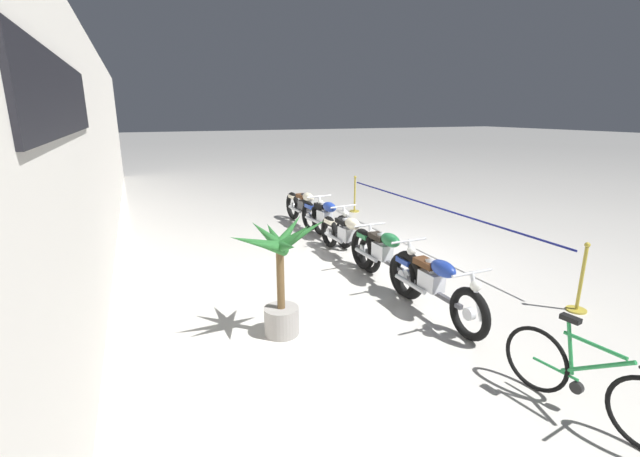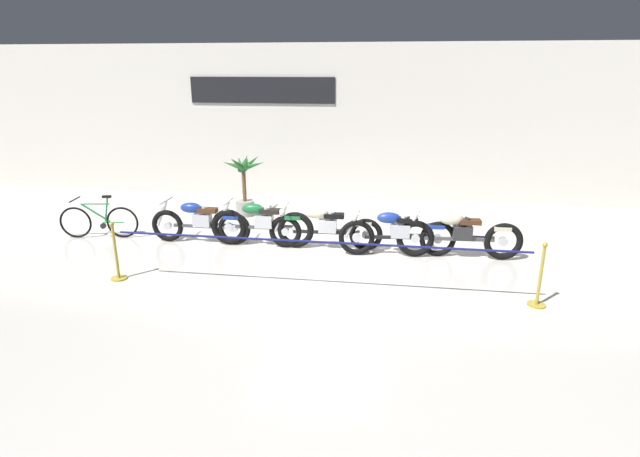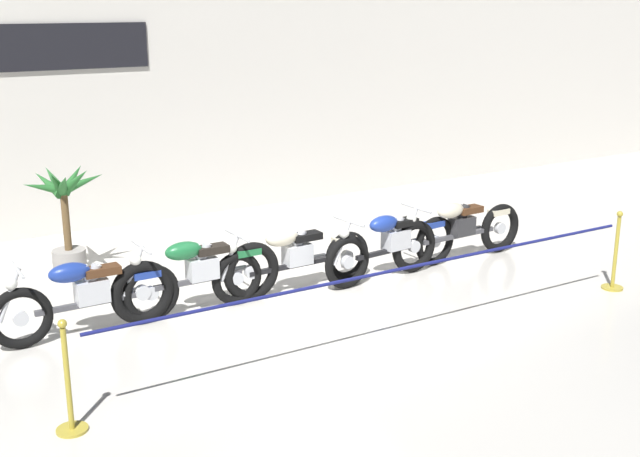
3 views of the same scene
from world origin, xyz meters
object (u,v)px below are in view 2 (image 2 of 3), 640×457
(motorcycle_cream_4, at_px, (459,235))
(stanchion_mid_left, at_px, (539,285))
(potted_palm_left_of_row, at_px, (244,181))
(bicycle, at_px, (99,221))
(motorcycle_green_1, at_px, (261,224))
(stanchion_far_left, at_px, (241,249))
(motorcycle_blue_0, at_px, (200,222))
(motorcycle_cream_2, at_px, (325,228))
(motorcycle_blue_3, at_px, (397,233))

(motorcycle_cream_4, xyz_separation_m, stanchion_mid_left, (1.00, -1.93, -0.11))
(motorcycle_cream_4, height_order, potted_palm_left_of_row, potted_palm_left_of_row)
(bicycle, xyz_separation_m, potted_palm_left_of_row, (2.64, 2.16, 0.50))
(stanchion_mid_left, bearing_deg, motorcycle_green_1, 157.59)
(stanchion_far_left, height_order, stanchion_mid_left, same)
(motorcycle_cream_4, relative_size, bicycle, 1.42)
(motorcycle_blue_0, xyz_separation_m, motorcycle_cream_4, (5.31, -0.12, 0.01))
(bicycle, relative_size, stanchion_far_left, 0.24)
(bicycle, height_order, stanchion_far_left, stanchion_far_left)
(motorcycle_cream_2, distance_m, stanchion_mid_left, 4.19)
(motorcycle_green_1, height_order, motorcycle_cream_4, motorcycle_green_1)
(motorcycle_blue_0, distance_m, motorcycle_blue_3, 4.12)
(motorcycle_blue_3, relative_size, stanchion_far_left, 0.33)
(potted_palm_left_of_row, distance_m, stanchion_far_left, 4.38)
(bicycle, bearing_deg, stanchion_far_left, -28.06)
(motorcycle_green_1, height_order, stanchion_mid_left, stanchion_mid_left)
(motorcycle_blue_0, distance_m, potted_palm_left_of_row, 2.22)
(motorcycle_cream_2, relative_size, motorcycle_blue_3, 1.01)
(motorcycle_blue_0, relative_size, potted_palm_left_of_row, 1.35)
(motorcycle_blue_0, distance_m, motorcycle_cream_2, 2.66)
(motorcycle_green_1, bearing_deg, stanchion_mid_left, -22.41)
(motorcycle_green_1, bearing_deg, motorcycle_cream_4, -1.68)
(motorcycle_cream_2, relative_size, potted_palm_left_of_row, 1.45)
(potted_palm_left_of_row, relative_size, stanchion_mid_left, 1.53)
(motorcycle_blue_3, bearing_deg, stanchion_far_left, -143.58)
(motorcycle_blue_3, height_order, stanchion_mid_left, stanchion_mid_left)
(bicycle, bearing_deg, stanchion_mid_left, -13.37)
(motorcycle_green_1, bearing_deg, motorcycle_blue_0, -179.98)
(motorcycle_cream_4, bearing_deg, bicycle, 179.14)
(bicycle, bearing_deg, motorcycle_cream_4, -0.86)
(motorcycle_green_1, relative_size, stanchion_far_left, 0.31)
(stanchion_mid_left, bearing_deg, motorcycle_blue_0, 162.00)
(bicycle, xyz_separation_m, stanchion_far_left, (3.84, -2.05, 0.32))
(motorcycle_green_1, bearing_deg, bicycle, -179.95)
(motorcycle_blue_0, bearing_deg, stanchion_far_left, -53.14)
(motorcycle_cream_2, height_order, motorcycle_cream_4, motorcycle_cream_4)
(motorcycle_green_1, relative_size, bicycle, 1.28)
(bicycle, height_order, stanchion_mid_left, stanchion_mid_left)
(motorcycle_blue_3, distance_m, motorcycle_cream_4, 1.19)
(motorcycle_blue_0, bearing_deg, motorcycle_blue_3, -2.07)
(potted_palm_left_of_row, bearing_deg, stanchion_far_left, -74.00)
(motorcycle_blue_3, distance_m, stanchion_far_left, 3.21)
(motorcycle_cream_2, relative_size, bicycle, 1.38)
(stanchion_far_left, bearing_deg, motorcycle_blue_3, 36.42)
(motorcycle_cream_2, xyz_separation_m, motorcycle_blue_3, (1.45, -0.16, 0.02))
(bicycle, distance_m, potted_palm_left_of_row, 3.44)
(motorcycle_cream_4, bearing_deg, potted_palm_left_of_row, 155.46)
(potted_palm_left_of_row, bearing_deg, motorcycle_green_1, -64.95)
(motorcycle_cream_2, distance_m, motorcycle_blue_3, 1.46)
(motorcycle_green_1, distance_m, bicycle, 3.64)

